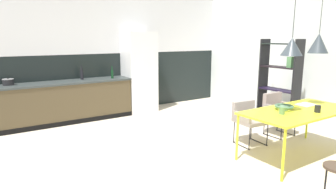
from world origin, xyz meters
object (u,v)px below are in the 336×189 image
refrigerator_column (139,72)px  pendant_lamp_over_table_far (319,43)px  armchair_near_window (277,108)px  mug_wide_latte (282,111)px  armchair_facing_counter (249,116)px  cooking_pot (8,82)px  open_book (306,105)px  fruit_bowl (284,107)px  pendant_lamp_over_table_near (292,46)px  open_shelf_unit (279,81)px  dining_table (300,113)px  mug_white_ceramic (318,109)px  bottle_wine_green (82,74)px  bottle_oil_tall (112,74)px

refrigerator_column → pendant_lamp_over_table_far: size_ratio=1.56×
armchair_near_window → mug_wide_latte: mug_wide_latte is taller
armchair_facing_counter → cooking_pot: (-3.35, 3.17, 0.46)m
open_book → mug_wide_latte: 0.85m
open_book → pendant_lamp_over_table_far: bearing=-100.5°
armchair_near_window → cooking_pot: size_ratio=3.70×
fruit_bowl → pendant_lamp_over_table_near: bearing=-136.6°
open_shelf_unit → pendant_lamp_over_table_far: pendant_lamp_over_table_far is taller
dining_table → fruit_bowl: fruit_bowl is taller
open_book → mug_white_ceramic: 0.48m
armchair_near_window → mug_white_ceramic: bearing=63.6°
dining_table → armchair_near_window: size_ratio=2.38×
open_shelf_unit → armchair_near_window: bearing=-54.3°
open_book → bottle_wine_green: bearing=123.1°
armchair_facing_counter → mug_wide_latte: size_ratio=5.77×
bottle_wine_green → refrigerator_column: bearing=-4.3°
bottle_wine_green → armchair_near_window: bearing=-49.0°
refrigerator_column → bottle_oil_tall: bearing=-173.5°
refrigerator_column → cooking_pot: size_ratio=9.23×
armchair_near_window → bottle_wine_green: size_ratio=2.50×
refrigerator_column → open_book: 3.89m
refrigerator_column → bottle_oil_tall: 0.75m
pendant_lamp_over_table_far → refrigerator_column: bearing=105.7°
mug_white_ceramic → open_shelf_unit: bearing=52.6°
dining_table → armchair_near_window: bearing=53.5°
dining_table → mug_wide_latte: size_ratio=14.78×
cooking_pot → bottle_oil_tall: (2.10, -0.19, 0.04)m
dining_table → mug_white_ceramic: 0.26m
mug_white_ceramic → refrigerator_column: bearing=101.1°
pendant_lamp_over_table_near → mug_wide_latte: bearing=155.4°
pendant_lamp_over_table_far → cooking_pot: bearing=134.9°
pendant_lamp_over_table_near → open_shelf_unit: bearing=39.3°
refrigerator_column → open_shelf_unit: refrigerator_column is taller
mug_white_ceramic → fruit_bowl: bearing=127.4°
open_book → cooking_pot: size_ratio=1.31×
armchair_facing_counter → open_book: (0.60, -0.66, 0.25)m
mug_white_ceramic → open_shelf_unit: 1.92m
fruit_bowl → armchair_near_window: bearing=40.9°
armchair_near_window → bottle_wine_green: (-2.72, 3.13, 0.50)m
dining_table → cooking_pot: (-3.56, 3.97, 0.26)m
refrigerator_column → fruit_bowl: size_ratio=6.95×
refrigerator_column → mug_white_ceramic: (0.80, -4.09, -0.19)m
refrigerator_column → cooking_pot: bearing=178.0°
refrigerator_column → mug_wide_latte: (0.27, -3.88, -0.19)m
bottle_oil_tall → mug_wide_latte: bearing=-75.0°
fruit_bowl → pendant_lamp_over_table_far: (0.56, -0.12, 0.94)m
open_book → bottle_wine_green: size_ratio=0.89×
armchair_near_window → mug_white_ceramic: size_ratio=5.81×
dining_table → armchair_near_window: (0.62, 0.84, -0.18)m
refrigerator_column → open_book: refrigerator_column is taller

